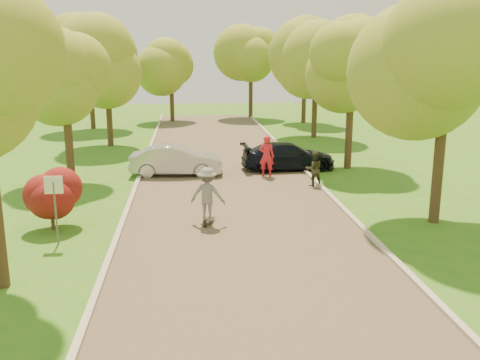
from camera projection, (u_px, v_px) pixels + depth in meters
name	position (u px, v px, depth m)	size (l,w,h in m)	color
ground	(261.00, 292.00, 13.26)	(100.00, 100.00, 0.00)	#32741B
road	(233.00, 203.00, 21.00)	(8.00, 60.00, 0.01)	#4C4438
curb_left	(129.00, 205.00, 20.60)	(0.18, 60.00, 0.12)	#B2AD9E
curb_right	(334.00, 199.00, 21.38)	(0.18, 60.00, 0.12)	#B2AD9E
street_sign	(54.00, 196.00, 16.21)	(0.55, 0.06, 2.17)	#59595E
red_shrub	(51.00, 198.00, 17.73)	(1.70, 1.70, 1.95)	#382619
tree_l_midb	(69.00, 81.00, 23.15)	(4.30, 4.20, 6.62)	#382619
tree_l_far	(109.00, 58.00, 32.66)	(4.92, 4.80, 7.79)	#382619
tree_r_mida	(454.00, 60.00, 17.48)	(5.13, 5.00, 7.95)	#382619
tree_r_midb	(356.00, 71.00, 26.30)	(4.51, 4.40, 7.01)	#382619
tree_r_far	(320.00, 51.00, 35.81)	(5.33, 5.20, 8.34)	#382619
tree_bg_a	(92.00, 59.00, 40.21)	(5.12, 5.00, 7.72)	#382619
tree_bg_b	(308.00, 55.00, 43.71)	(5.12, 5.00, 7.95)	#382619
tree_bg_c	(173.00, 61.00, 44.72)	(4.92, 4.80, 7.33)	#382619
tree_bg_d	(253.00, 57.00, 47.25)	(5.12, 5.00, 7.72)	#382619
silver_sedan	(176.00, 160.00, 25.72)	(1.53, 4.40, 1.45)	#ABABAF
dark_sedan	(288.00, 156.00, 26.97)	(1.92, 4.73, 1.37)	black
longboard	(208.00, 221.00, 18.50)	(0.54, 1.00, 0.11)	black
skateboarder	(208.00, 194.00, 18.28)	(1.22, 0.70, 1.88)	slate
person_striped	(267.00, 156.00, 25.35)	(0.72, 0.47, 1.97)	red
person_olive	(314.00, 169.00, 23.59)	(0.75, 0.58, 1.54)	#2D301C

